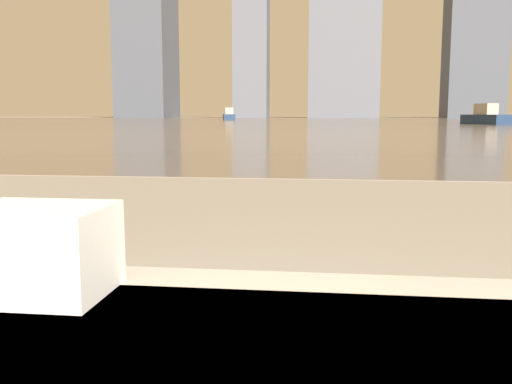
{
  "coord_description": "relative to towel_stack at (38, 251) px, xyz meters",
  "views": [
    {
      "loc": [
        0.38,
        -0.02,
        0.81
      ],
      "look_at": [
        0.11,
        2.15,
        0.51
      ],
      "focal_mm": 40.0,
      "sensor_mm": 36.0,
      "label": 1
    }
  ],
  "objects": [
    {
      "name": "harbor_water",
      "position": [
        0.14,
        61.07,
        -0.56
      ],
      "size": [
        180.0,
        110.0,
        0.01
      ],
      "color": "gray",
      "rests_on": "ground_plane"
    },
    {
      "name": "towel_stack",
      "position": [
        0.0,
        0.0,
        0.0
      ],
      "size": [
        0.25,
        0.21,
        0.16
      ],
      "color": "white",
      "rests_on": "bathtub"
    },
    {
      "name": "skyline_tower_1",
      "position": [
        -15.14,
        117.07,
        11.82
      ],
      "size": [
        6.94,
        6.26,
        24.76
      ],
      "color": "slate",
      "rests_on": "ground_plane"
    },
    {
      "name": "harbor_boat_1",
      "position": [
        12.72,
        45.56,
        0.01
      ],
      "size": [
        3.06,
        4.48,
        1.59
      ],
      "color": "navy",
      "rests_on": "harbor_water"
    },
    {
      "name": "skyline_tower_3",
      "position": [
        28.76,
        117.07,
        20.75
      ],
      "size": [
        10.88,
        8.87,
        42.63
      ],
      "color": "#4C515B",
      "rests_on": "ground_plane"
    },
    {
      "name": "skyline_tower_2",
      "position": [
        3.55,
        117.07,
        13.37
      ],
      "size": [
        13.67,
        12.29,
        27.86
      ],
      "color": "slate",
      "rests_on": "ground_plane"
    },
    {
      "name": "skyline_tower_0",
      "position": [
        -37.19,
        117.07,
        19.79
      ],
      "size": [
        10.45,
        13.13,
        40.71
      ],
      "color": "#4C515B",
      "rests_on": "ground_plane"
    },
    {
      "name": "harbor_boat_2",
      "position": [
        -12.54,
        74.7,
        0.02
      ],
      "size": [
        2.36,
        4.54,
        1.62
      ],
      "color": "navy",
      "rests_on": "harbor_water"
    }
  ]
}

